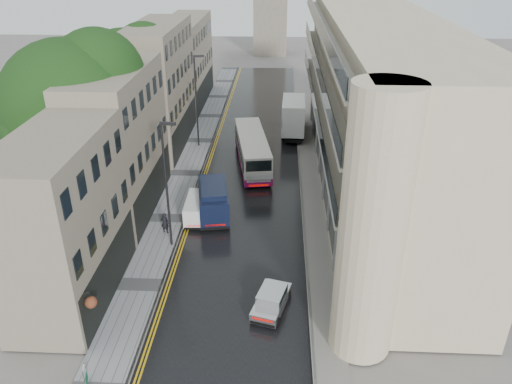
# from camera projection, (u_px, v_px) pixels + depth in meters

# --- Properties ---
(road) EXTENTS (9.00, 85.00, 0.02)m
(road) POSITION_uv_depth(u_px,v_px,m) (250.00, 175.00, 45.56)
(road) COLOR black
(road) RESTS_ON ground
(left_sidewalk) EXTENTS (2.70, 85.00, 0.12)m
(left_sidewalk) POSITION_uv_depth(u_px,v_px,m) (187.00, 173.00, 45.79)
(left_sidewalk) COLOR gray
(left_sidewalk) RESTS_ON ground
(right_sidewalk) EXTENTS (1.80, 85.00, 0.12)m
(right_sidewalk) POSITION_uv_depth(u_px,v_px,m) (310.00, 176.00, 45.30)
(right_sidewalk) COLOR slate
(right_sidewalk) RESTS_ON ground
(old_shop_row) EXTENTS (4.50, 56.00, 12.00)m
(old_shop_row) POSITION_uv_depth(u_px,v_px,m) (148.00, 102.00, 45.48)
(old_shop_row) COLOR gray
(old_shop_row) RESTS_ON ground
(modern_block) EXTENTS (8.00, 40.00, 14.00)m
(modern_block) POSITION_uv_depth(u_px,v_px,m) (375.00, 108.00, 40.60)
(modern_block) COLOR beige
(modern_block) RESTS_ON ground
(tree_near) EXTENTS (10.56, 10.56, 13.89)m
(tree_near) POSITION_uv_depth(u_px,v_px,m) (73.00, 129.00, 36.28)
(tree_near) COLOR black
(tree_near) RESTS_ON ground
(tree_far) EXTENTS (9.24, 9.24, 12.46)m
(tree_far) POSITION_uv_depth(u_px,v_px,m) (128.00, 90.00, 48.16)
(tree_far) COLOR black
(tree_far) RESTS_ON ground
(cream_bus) EXTENTS (4.11, 11.01, 2.93)m
(cream_bus) POSITION_uv_depth(u_px,v_px,m) (243.00, 164.00, 44.21)
(cream_bus) COLOR beige
(cream_bus) RESTS_ON road
(white_lorry) EXTENTS (2.57, 7.89, 4.11)m
(white_lorry) POSITION_uv_depth(u_px,v_px,m) (283.00, 122.00, 52.60)
(white_lorry) COLOR white
(white_lorry) RESTS_ON road
(silver_hatchback) EXTENTS (2.41, 3.77, 1.31)m
(silver_hatchback) POSITION_uv_depth(u_px,v_px,m) (253.00, 311.00, 27.98)
(silver_hatchback) COLOR #ADACB1
(silver_hatchback) RESTS_ON road
(white_van) EXTENTS (1.74, 3.89, 1.74)m
(white_van) POSITION_uv_depth(u_px,v_px,m) (185.00, 217.00, 36.90)
(white_van) COLOR white
(white_van) RESTS_ON road
(navy_van) EXTENTS (3.04, 5.69, 2.75)m
(navy_van) POSITION_uv_depth(u_px,v_px,m) (201.00, 211.00, 36.69)
(navy_van) COLOR black
(navy_van) RESTS_ON road
(pedestrian) EXTENTS (0.66, 0.51, 1.61)m
(pedestrian) POSITION_uv_depth(u_px,v_px,m) (165.00, 223.00, 36.11)
(pedestrian) COLOR black
(pedestrian) RESTS_ON left_sidewalk
(lamp_post_near) EXTENTS (1.02, 0.28, 8.99)m
(lamp_post_near) POSITION_uv_depth(u_px,v_px,m) (167.00, 187.00, 33.01)
(lamp_post_near) COLOR black
(lamp_post_near) RESTS_ON left_sidewalk
(lamp_post_far) EXTENTS (1.06, 0.38, 9.20)m
(lamp_post_far) POSITION_uv_depth(u_px,v_px,m) (196.00, 102.00, 49.78)
(lamp_post_far) COLOR black
(lamp_post_far) RESTS_ON left_sidewalk
(estate_sign) EXTENTS (0.22, 0.56, 0.92)m
(estate_sign) POSITION_uv_depth(u_px,v_px,m) (85.00, 375.00, 23.96)
(estate_sign) COLOR silver
(estate_sign) RESTS_ON left_sidewalk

